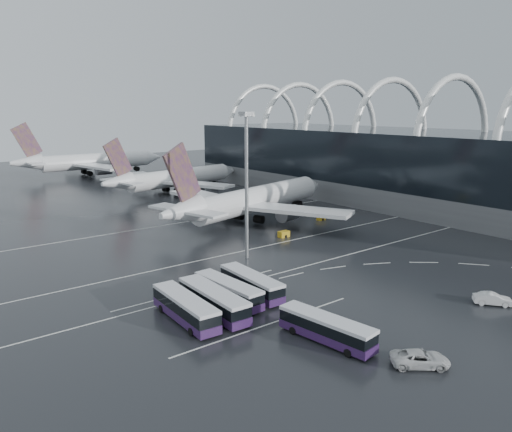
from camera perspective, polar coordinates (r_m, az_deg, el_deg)
ground at (r=90.24m, az=6.64°, el=-4.91°), size 420.00×420.00×0.00m
terminal at (r=147.68m, az=18.40°, el=5.61°), size 42.00×160.00×34.90m
lane_marking_near at (r=88.90m, az=7.55°, el=-5.20°), size 120.00×0.25×0.01m
lane_marking_mid at (r=98.70m, az=1.72°, el=-3.31°), size 120.00×0.25×0.01m
lane_marking_far at (r=120.81m, az=-6.85°, el=-0.47°), size 120.00×0.25×0.01m
bus_bay_line_south at (r=63.99m, az=1.37°, el=-12.28°), size 28.00×0.25×0.01m
bus_bay_line_north at (r=76.03m, az=-6.43°, el=-8.25°), size 28.00×0.25×0.01m
airliner_main at (r=117.65m, az=-0.53°, el=1.76°), size 58.23×50.33×19.93m
airliner_gate_b at (r=159.11m, az=-9.40°, el=4.23°), size 52.56×46.65×18.29m
airliner_gate_c at (r=208.90m, az=-18.56°, el=5.88°), size 59.50×55.07×21.26m
bus_row_near_a at (r=64.87m, az=-8.08°, el=-10.33°), size 3.76×13.37×3.25m
bus_row_near_b at (r=66.59m, az=-4.89°, el=-9.59°), size 3.68×13.67×3.34m
bus_row_near_c at (r=70.23m, az=-3.21°, el=-8.50°), size 3.35×12.58×3.07m
bus_row_near_d at (r=72.80m, az=-0.53°, el=-7.69°), size 3.60×12.77×3.11m
bus_row_far_c at (r=59.64m, az=8.05°, el=-12.57°), size 4.23×12.53×3.02m
van_curve_a at (r=57.06m, az=18.25°, el=-15.23°), size 6.49×6.10×1.70m
van_curve_c at (r=76.76m, az=25.43°, el=-8.56°), size 4.51×5.07×1.67m
floodlight_mast at (r=86.99m, az=-1.09°, el=5.50°), size 1.98×1.98×25.88m
gse_cart_belly_a at (r=120.89m, az=7.46°, el=-0.20°), size 2.07×1.22×1.13m
gse_cart_belly_c at (r=104.49m, az=3.19°, el=-2.07°), size 2.33×1.38×1.27m
gse_cart_belly_d at (r=124.17m, az=8.86°, el=0.09°), size 2.11×1.25×1.15m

